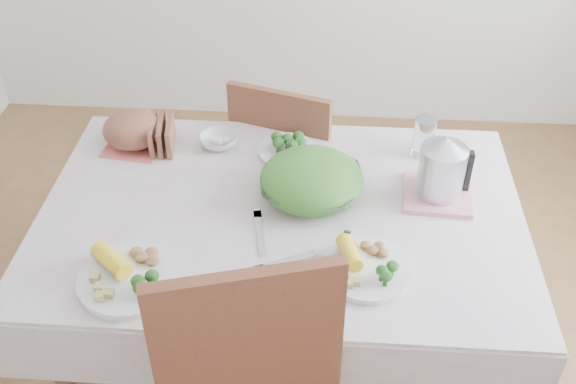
# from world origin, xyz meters

# --- Properties ---
(floor) EXTENTS (3.60, 3.60, 0.00)m
(floor) POSITION_xyz_m (0.00, 0.00, 0.00)
(floor) COLOR brown
(floor) RESTS_ON ground
(dining_table) EXTENTS (1.40, 0.90, 0.75)m
(dining_table) POSITION_xyz_m (0.00, 0.00, 0.38)
(dining_table) COLOR brown
(dining_table) RESTS_ON floor
(tablecloth) EXTENTS (1.50, 1.00, 0.01)m
(tablecloth) POSITION_xyz_m (0.00, 0.00, 0.76)
(tablecloth) COLOR beige
(tablecloth) RESTS_ON dining_table
(chair_far) EXTENTS (0.52, 0.52, 0.92)m
(chair_far) POSITION_xyz_m (0.01, 0.64, 0.47)
(chair_far) COLOR brown
(chair_far) RESTS_ON floor
(salad_bowl) EXTENTS (0.35, 0.35, 0.08)m
(salad_bowl) POSITION_xyz_m (0.09, 0.08, 0.80)
(salad_bowl) COLOR white
(salad_bowl) RESTS_ON tablecloth
(dinner_plate_left) EXTENTS (0.39, 0.39, 0.02)m
(dinner_plate_left) POSITION_xyz_m (-0.39, -0.34, 0.77)
(dinner_plate_left) COLOR white
(dinner_plate_left) RESTS_ON tablecloth
(dinner_plate_right) EXTENTS (0.27, 0.27, 0.02)m
(dinner_plate_right) POSITION_xyz_m (0.26, -0.25, 0.77)
(dinner_plate_right) COLOR white
(dinner_plate_right) RESTS_ON tablecloth
(broccoli_plate) EXTENTS (0.27, 0.27, 0.02)m
(broccoli_plate) POSITION_xyz_m (-0.00, 0.31, 0.77)
(broccoli_plate) COLOR beige
(broccoli_plate) RESTS_ON tablecloth
(napkin) EXTENTS (0.22, 0.22, 0.00)m
(napkin) POSITION_xyz_m (-0.54, 0.32, 0.76)
(napkin) COLOR #DE6159
(napkin) RESTS_ON tablecloth
(bread_loaf) EXTENTS (0.24, 0.24, 0.12)m
(bread_loaf) POSITION_xyz_m (-0.54, 0.32, 0.82)
(bread_loaf) COLOR brown
(bread_loaf) RESTS_ON napkin
(fruit_bowl) EXTENTS (0.15, 0.15, 0.04)m
(fruit_bowl) POSITION_xyz_m (-0.25, 0.34, 0.78)
(fruit_bowl) COLOR white
(fruit_bowl) RESTS_ON tablecloth
(yellow_mug) EXTENTS (0.13, 0.13, 0.08)m
(yellow_mug) POSITION_xyz_m (0.48, 0.13, 0.80)
(yellow_mug) COLOR gold
(yellow_mug) RESTS_ON tablecloth
(glass_tumbler) EXTENTS (0.10, 0.10, 0.14)m
(glass_tumbler) POSITION_xyz_m (0.46, 0.34, 0.83)
(glass_tumbler) COLOR white
(glass_tumbler) RESTS_ON tablecloth
(pink_tray) EXTENTS (0.23, 0.23, 0.02)m
(pink_tray) POSITION_xyz_m (0.49, 0.11, 0.77)
(pink_tray) COLOR pink
(pink_tray) RESTS_ON tablecloth
(electric_kettle) EXTENTS (0.15, 0.15, 0.21)m
(electric_kettle) POSITION_xyz_m (0.49, 0.11, 0.88)
(electric_kettle) COLOR #B2B5BA
(electric_kettle) RESTS_ON pink_tray
(fork_left) EXTENTS (0.06, 0.21, 0.00)m
(fork_left) POSITION_xyz_m (-0.05, -0.11, 0.76)
(fork_left) COLOR silver
(fork_left) RESTS_ON tablecloth
(fork_right) EXTENTS (0.05, 0.17, 0.00)m
(fork_right) POSITION_xyz_m (0.19, -0.18, 0.76)
(fork_right) COLOR silver
(fork_right) RESTS_ON tablecloth
(knife) EXTENTS (0.18, 0.10, 0.00)m
(knife) POSITION_xyz_m (0.03, -0.23, 0.76)
(knife) COLOR silver
(knife) RESTS_ON tablecloth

